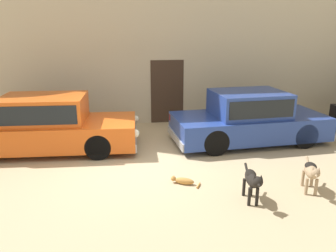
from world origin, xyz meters
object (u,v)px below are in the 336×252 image
(parked_sedan_nearest, at_px, (46,124))
(stray_dog_spotted, at_px, (252,180))
(parked_sedan_second, at_px, (249,118))
(stray_cat, at_px, (183,181))
(stray_dog_tan, at_px, (311,171))

(parked_sedan_nearest, height_order, stray_dog_spotted, parked_sedan_nearest)
(parked_sedan_second, xyz_separation_m, stray_dog_spotted, (-1.19, -3.31, -0.26))
(parked_sedan_nearest, xyz_separation_m, stray_dog_spotted, (4.27, -3.38, -0.27))
(parked_sedan_second, relative_size, stray_cat, 7.40)
(parked_sedan_nearest, distance_m, stray_dog_tan, 6.40)
(stray_dog_tan, xyz_separation_m, stray_cat, (-2.42, 0.66, -0.36))
(stray_dog_spotted, height_order, stray_dog_tan, stray_dog_spotted)
(parked_sedan_nearest, relative_size, stray_dog_spotted, 4.87)
(parked_sedan_second, bearing_deg, stray_dog_spotted, -113.90)
(parked_sedan_nearest, xyz_separation_m, stray_dog_tan, (5.57, -3.14, -0.28))
(parked_sedan_nearest, relative_size, stray_dog_tan, 5.09)
(parked_sedan_nearest, relative_size, parked_sedan_second, 1.07)
(parked_sedan_second, height_order, stray_dog_spotted, parked_sedan_second)
(stray_dog_tan, bearing_deg, parked_sedan_nearest, -99.74)
(stray_dog_spotted, xyz_separation_m, stray_dog_tan, (1.31, 0.24, -0.02))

